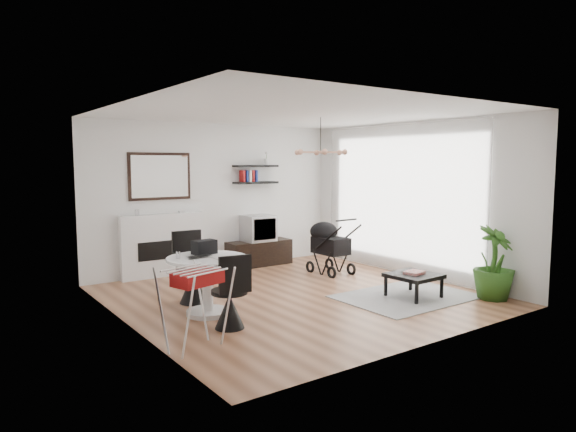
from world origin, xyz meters
TOP-DOWN VIEW (x-y plane):
  - floor at (0.00, 0.00)m, footprint 5.00×5.00m
  - ceiling at (0.00, 0.00)m, footprint 5.00×5.00m
  - wall_back at (0.00, 2.50)m, footprint 5.00×0.00m
  - wall_left at (-2.50, 0.00)m, footprint 0.00×5.00m
  - wall_right at (2.50, 0.00)m, footprint 0.00×5.00m
  - sheer_curtain at (2.40, 0.20)m, footprint 0.04×3.60m
  - fireplace at (-1.10, 2.42)m, footprint 1.50×0.17m
  - shelf_lower at (0.78, 2.37)m, footprint 0.90×0.25m
  - shelf_upper at (0.78, 2.37)m, footprint 0.90×0.25m
  - pendant_lamp at (0.70, 0.30)m, footprint 0.90×0.90m
  - tv_console at (0.78, 2.27)m, footprint 1.28×0.45m
  - crt_tv at (0.76, 2.26)m, footprint 0.57×0.50m
  - dining_table at (-1.50, -0.10)m, footprint 1.05×1.05m
  - laptop at (-1.60, -0.13)m, footprint 0.35×0.25m
  - black_bag at (-1.43, 0.14)m, footprint 0.33×0.22m
  - newspaper at (-1.32, -0.25)m, footprint 0.34×0.28m
  - drinking_glass at (-1.85, 0.04)m, footprint 0.06×0.06m
  - chair_far at (-1.41, 0.57)m, footprint 0.48×0.49m
  - chair_near at (-1.54, -0.76)m, footprint 0.45×0.47m
  - drying_rack at (-2.18, -1.15)m, footprint 0.71×0.68m
  - stroller at (1.44, 0.96)m, footprint 0.53×0.86m
  - rug at (1.30, -1.01)m, footprint 1.96×1.42m
  - coffee_table at (1.36, -1.09)m, footprint 0.69×0.69m
  - magazines at (1.36, -1.09)m, footprint 0.32×0.27m
  - potted_plant at (2.25, -1.81)m, footprint 0.69×0.69m

SIDE VIEW (x-z plane):
  - floor at x=0.00m, z-range 0.00..0.00m
  - rug at x=1.30m, z-range 0.00..0.01m
  - tv_console at x=0.78m, z-range 0.00..0.48m
  - chair_near at x=-1.54m, z-range -0.17..0.75m
  - coffee_table at x=1.36m, z-range 0.15..0.49m
  - chair_far at x=-1.41m, z-range -0.19..0.83m
  - magazines at x=1.36m, z-range 0.36..0.40m
  - stroller at x=1.44m, z-range -0.07..0.96m
  - drying_rack at x=-2.18m, z-range 0.02..0.90m
  - dining_table at x=-1.50m, z-range 0.12..0.89m
  - potted_plant at x=2.25m, z-range 0.00..1.07m
  - fireplace at x=-1.10m, z-range -0.39..1.77m
  - crt_tv at x=0.76m, z-range 0.48..0.98m
  - newspaper at x=-1.32m, z-range 0.77..0.78m
  - laptop at x=-1.60m, z-range 0.77..0.79m
  - drinking_glass at x=-1.85m, z-range 0.77..0.86m
  - black_bag at x=-1.43m, z-range 0.77..0.95m
  - wall_back at x=0.00m, z-range -1.15..3.85m
  - wall_left at x=-2.50m, z-range -1.15..3.85m
  - wall_right at x=2.50m, z-range -1.15..3.85m
  - sheer_curtain at x=2.40m, z-range 0.05..2.65m
  - shelf_lower at x=0.78m, z-range 1.58..1.62m
  - shelf_upper at x=0.78m, z-range 1.90..1.94m
  - pendant_lamp at x=0.70m, z-range 2.10..2.20m
  - ceiling at x=0.00m, z-range 2.70..2.70m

